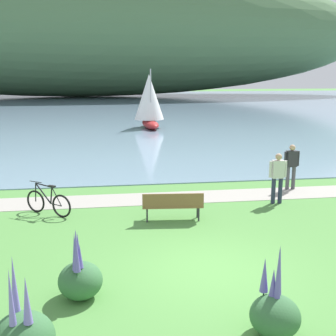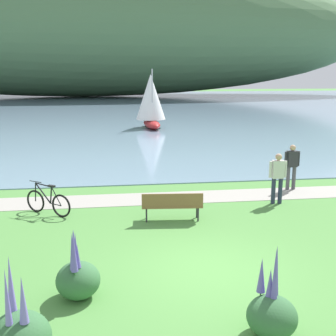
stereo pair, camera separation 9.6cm
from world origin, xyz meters
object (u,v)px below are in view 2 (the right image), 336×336
Objects in this scene: person_at_shoreline at (292,164)px; person_on_the_grass at (278,175)px; bicycle_leaning_near_bench at (48,202)px; sailboat_mid_bay at (151,100)px; park_bench_near_camera at (172,204)px.

person_at_shoreline is 2.00m from person_on_the_grass.
person_on_the_grass reaches higher than bicycle_leaning_near_bench.
bicycle_leaning_near_bench is 21.08m from sailboat_mid_bay.
sailboat_mid_bay is at bearing 75.73° from bicycle_leaning_near_bench.
person_at_shoreline is 0.38× the size of sailboat_mid_bay.
bicycle_leaning_near_bench is 7.49m from person_on_the_grass.
sailboat_mid_bay reaches higher than person_on_the_grass.
person_on_the_grass is at bearing -126.62° from person_at_shoreline.
bicycle_leaning_near_bench is 8.85m from person_at_shoreline.
sailboat_mid_bay is (5.18, 20.36, 1.77)m from bicycle_leaning_near_bench.
bicycle_leaning_near_bench reaches higher than park_bench_near_camera.
person_at_shoreline is at bearing 53.38° from person_on_the_grass.
bicycle_leaning_near_bench is 0.86× the size of person_at_shoreline.
park_bench_near_camera is 3.96m from person_on_the_grass.
person_at_shoreline reaches higher than bicycle_leaning_near_bench.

